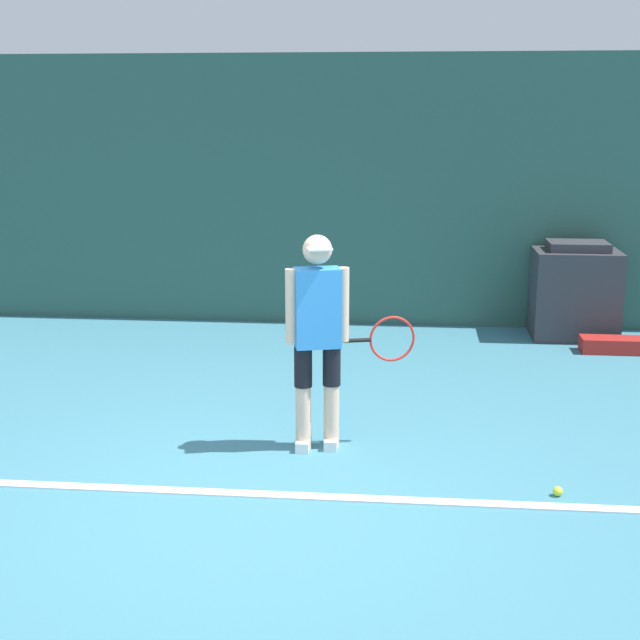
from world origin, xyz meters
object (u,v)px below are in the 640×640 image
(tennis_ball, at_px, (558,491))
(covered_chair, at_px, (575,292))
(tennis_player, at_px, (320,332))
(equipment_bag, at_px, (618,345))

(tennis_ball, height_order, covered_chair, covered_chair)
(tennis_ball, xyz_separation_m, covered_chair, (0.85, 4.43, 0.50))
(covered_chair, bearing_deg, tennis_player, -124.62)
(tennis_player, bearing_deg, tennis_ball, -38.22)
(tennis_ball, relative_size, covered_chair, 0.06)
(tennis_player, xyz_separation_m, tennis_ball, (1.70, -0.73, -0.89))
(covered_chair, relative_size, equipment_bag, 1.39)
(tennis_player, relative_size, covered_chair, 1.50)
(covered_chair, distance_m, equipment_bag, 0.86)
(tennis_player, xyz_separation_m, covered_chair, (2.56, 3.70, -0.40))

